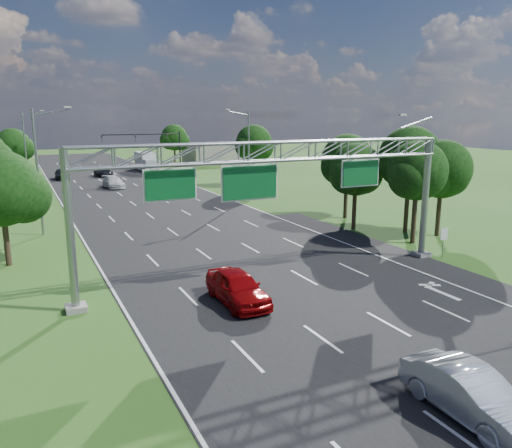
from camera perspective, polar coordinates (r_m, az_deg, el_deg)
ground at (r=45.70m, az=-8.61°, el=0.23°), size 220.00×220.00×0.00m
road at (r=45.70m, az=-8.61°, el=0.23°), size 18.00×180.00×0.02m
road_flare at (r=36.71m, az=14.71°, el=-3.04°), size 3.00×30.00×0.02m
sign_gantry at (r=28.27m, az=2.66°, el=7.08°), size 23.50×1.00×9.56m
regulatory_sign at (r=35.72m, az=20.67°, el=-1.36°), size 0.60×0.08×2.10m
traffic_signal at (r=80.54m, az=-11.13°, el=9.04°), size 12.21×0.24×7.00m
streetlight_l_near at (r=42.96m, az=-23.47°, el=6.12°), size 2.97×0.22×10.16m
streetlight_l_far at (r=77.86m, az=-24.76°, el=8.35°), size 2.97×0.22×10.16m
streetlight_r_mid at (r=58.24m, az=-1.02°, el=8.50°), size 2.97×0.22×10.16m
tree_cluster_right at (r=42.60m, az=15.32°, el=6.30°), size 9.91×14.60×8.68m
tree_verge_la at (r=35.11m, az=-26.98°, el=3.27°), size 5.76×4.80×7.40m
tree_verge_lc at (r=82.91m, az=-25.94°, el=8.00°), size 5.76×4.80×7.62m
tree_verge_rd at (r=67.53m, az=-0.20°, el=9.07°), size 5.76×4.80×8.28m
tree_verge_re at (r=94.86m, az=-9.29°, el=9.59°), size 5.76×4.80×7.84m
building_right at (r=102.02m, az=-4.48°, el=8.09°), size 12.00×9.00×4.00m
red_coupe at (r=25.76m, az=-2.14°, el=-7.22°), size 2.03×5.02×1.71m
silver_sedan at (r=18.10m, az=23.32°, el=-17.38°), size 1.73×4.86×1.60m
car_queue_a at (r=69.27m, az=-15.99°, el=4.62°), size 2.42×5.25×1.49m
car_queue_b at (r=83.02m, az=-17.02°, el=5.72°), size 2.50×5.03×1.37m
car_queue_c at (r=81.01m, az=-21.32°, el=5.35°), size 1.94×4.72×1.60m
car_queue_d at (r=64.32m, az=-9.08°, el=4.34°), size 1.59×4.33×1.42m
box_truck at (r=89.48m, az=-12.42°, el=6.94°), size 2.55×8.32×3.15m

